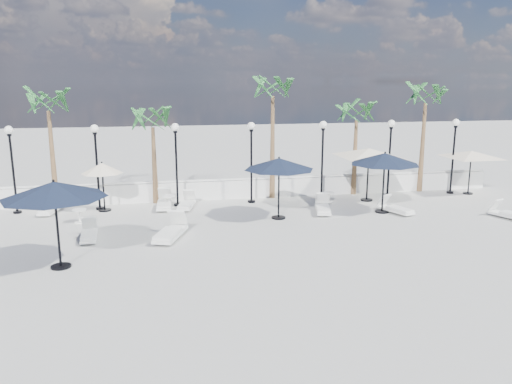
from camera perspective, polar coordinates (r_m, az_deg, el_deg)
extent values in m
plane|color=#ABAAA5|center=(17.84, 3.29, -6.06)|extent=(100.00, 100.00, 0.00)
cube|color=silver|center=(24.81, -0.95, 0.35)|extent=(26.00, 0.30, 0.90)
cube|color=silver|center=(24.70, -0.95, 1.53)|extent=(26.00, 0.12, 0.08)
cylinder|color=black|center=(24.39, -25.59, -2.08)|extent=(0.36, 0.36, 0.10)
cylinder|color=black|center=(24.05, -25.97, 1.85)|extent=(0.10, 0.10, 3.50)
cylinder|color=black|center=(23.83, -26.36, 5.86)|extent=(0.18, 0.18, 0.10)
sphere|color=white|center=(23.81, -26.41, 6.36)|extent=(0.36, 0.36, 0.36)
cylinder|color=black|center=(23.73, -17.40, -1.79)|extent=(0.36, 0.36, 0.10)
cylinder|color=black|center=(23.38, -17.67, 2.25)|extent=(0.10, 0.10, 3.50)
cylinder|color=black|center=(23.16, -17.95, 6.40)|extent=(0.18, 0.18, 0.10)
sphere|color=white|center=(23.14, -17.98, 6.91)|extent=(0.36, 0.36, 0.36)
cylinder|color=black|center=(23.57, -8.92, -1.45)|extent=(0.36, 0.36, 0.10)
cylinder|color=black|center=(23.23, -9.07, 2.63)|extent=(0.10, 0.10, 3.50)
cylinder|color=black|center=(23.00, -9.21, 6.80)|extent=(0.18, 0.18, 0.10)
sphere|color=white|center=(22.98, -9.23, 7.32)|extent=(0.36, 0.36, 0.36)
cylinder|color=black|center=(23.94, -0.53, -1.08)|extent=(0.36, 0.36, 0.10)
cylinder|color=black|center=(23.60, -0.53, 2.94)|extent=(0.10, 0.10, 3.50)
cylinder|color=black|center=(23.37, -0.54, 7.05)|extent=(0.18, 0.18, 0.10)
sphere|color=white|center=(23.35, -0.54, 7.56)|extent=(0.36, 0.36, 0.36)
cylinder|color=black|center=(24.79, 7.45, -0.71)|extent=(0.36, 0.36, 0.10)
cylinder|color=black|center=(24.46, 7.57, 3.17)|extent=(0.10, 0.10, 3.50)
cylinder|color=black|center=(24.25, 7.68, 7.14)|extent=(0.18, 0.18, 0.10)
sphere|color=white|center=(24.23, 7.70, 7.63)|extent=(0.36, 0.36, 0.36)
cylinder|color=black|center=(26.10, 14.77, -0.35)|extent=(0.36, 0.36, 0.10)
cylinder|color=black|center=(25.78, 14.98, 3.33)|extent=(0.10, 0.10, 3.50)
cylinder|color=black|center=(25.58, 15.19, 7.09)|extent=(0.18, 0.18, 0.10)
sphere|color=white|center=(25.56, 15.22, 7.56)|extent=(0.36, 0.36, 0.36)
cylinder|color=black|center=(27.78, 21.29, -0.03)|extent=(0.36, 0.36, 0.10)
cylinder|color=black|center=(27.49, 21.57, 3.43)|extent=(0.10, 0.10, 3.50)
cylinder|color=black|center=(27.30, 21.86, 6.95)|extent=(0.18, 0.18, 0.10)
sphere|color=white|center=(27.28, 21.89, 7.39)|extent=(0.36, 0.36, 0.36)
cone|color=brown|center=(24.41, -22.20, 3.40)|extent=(0.28, 0.28, 4.40)
cone|color=brown|center=(24.00, -11.53, 2.97)|extent=(0.28, 0.28, 3.60)
cone|color=brown|center=(24.50, 1.89, 5.06)|extent=(0.28, 0.28, 5.00)
cone|color=brown|center=(25.87, 11.23, 3.89)|extent=(0.28, 0.28, 3.80)
cone|color=brown|center=(27.43, 18.47, 4.80)|extent=(0.28, 0.28, 4.60)
cube|color=silver|center=(23.75, -22.45, -1.94)|extent=(0.83, 1.75, 0.09)
cube|color=silver|center=(23.52, -22.66, -1.84)|extent=(0.71, 1.21, 0.09)
cube|color=silver|center=(24.30, -21.95, -0.77)|extent=(0.59, 0.48, 0.53)
cube|color=silver|center=(18.70, -9.74, -4.79)|extent=(1.40, 2.23, 0.11)
cube|color=silver|center=(18.41, -10.04, -4.67)|extent=(1.12, 1.57, 0.11)
cube|color=silver|center=(19.36, -8.96, -2.86)|extent=(0.79, 0.70, 0.66)
cube|color=silver|center=(19.36, -18.55, -4.79)|extent=(0.69, 1.70, 0.09)
cube|color=silver|center=(19.12, -18.60, -4.70)|extent=(0.61, 1.16, 0.09)
cube|color=silver|center=(19.92, -18.52, -3.31)|extent=(0.55, 0.43, 0.52)
cube|color=silver|center=(23.01, -7.94, -1.52)|extent=(0.98, 1.83, 0.09)
cube|color=silver|center=(22.77, -8.06, -1.41)|extent=(0.81, 1.27, 0.09)
cube|color=silver|center=(23.61, -7.65, -0.29)|extent=(0.63, 0.53, 0.55)
cube|color=silver|center=(23.20, -10.42, -1.46)|extent=(0.75, 1.96, 0.10)
cube|color=silver|center=(22.92, -10.46, -1.33)|extent=(0.67, 1.33, 0.10)
cube|color=silver|center=(23.88, -10.39, -0.11)|extent=(0.63, 0.49, 0.60)
cube|color=silver|center=(22.83, 15.65, -2.00)|extent=(1.17, 1.81, 0.09)
cube|color=silver|center=(22.66, 16.10, -1.87)|extent=(0.93, 1.28, 0.09)
cube|color=silver|center=(23.20, 14.42, -0.83)|extent=(0.65, 0.58, 0.54)
cube|color=silver|center=(22.25, 7.65, -1.99)|extent=(1.03, 1.89, 0.10)
cube|color=silver|center=(21.99, 7.70, -1.88)|extent=(0.84, 1.32, 0.10)
cube|color=silver|center=(22.87, 7.54, -0.66)|extent=(0.65, 0.55, 0.56)
cube|color=silver|center=(23.66, 27.07, -2.42)|extent=(1.18, 1.81, 0.09)
cube|color=silver|center=(23.92, 25.72, -1.29)|extent=(0.65, 0.58, 0.54)
cylinder|color=silver|center=(23.28, -9.88, -1.74)|extent=(0.46, 0.46, 0.03)
cylinder|color=silver|center=(23.22, -9.90, -1.13)|extent=(0.07, 0.07, 0.55)
cylinder|color=silver|center=(23.16, -9.93, -0.44)|extent=(0.59, 0.59, 0.03)
cylinder|color=silver|center=(21.78, -19.46, -3.28)|extent=(0.45, 0.45, 0.03)
cylinder|color=silver|center=(21.72, -19.51, -2.64)|extent=(0.07, 0.07, 0.54)
cylinder|color=silver|center=(21.65, -19.56, -1.92)|extent=(0.58, 0.58, 0.03)
cylinder|color=silver|center=(24.27, 8.32, -1.11)|extent=(0.38, 0.38, 0.03)
cylinder|color=silver|center=(24.23, 8.33, -0.62)|extent=(0.06, 0.06, 0.45)
cylinder|color=silver|center=(24.17, 8.35, -0.07)|extent=(0.49, 0.49, 0.03)
cylinder|color=black|center=(16.88, -21.39, -7.93)|extent=(0.61, 0.61, 0.07)
cylinder|color=black|center=(16.48, -21.75, -3.65)|extent=(0.08, 0.08, 2.68)
cone|color=black|center=(16.22, -22.08, 0.24)|extent=(3.18, 3.18, 0.49)
sphere|color=black|center=(16.17, -22.16, 1.19)|extent=(0.09, 0.09, 0.09)
cylinder|color=black|center=(21.20, 2.58, -2.94)|extent=(0.59, 0.59, 0.06)
cylinder|color=black|center=(20.90, 2.62, 0.32)|extent=(0.07, 0.07, 2.53)
cone|color=black|center=(20.70, 2.65, 3.23)|extent=(2.95, 2.95, 0.47)
sphere|color=black|center=(20.66, 2.65, 3.96)|extent=(0.08, 0.08, 0.08)
cylinder|color=black|center=(22.85, 14.19, -2.18)|extent=(0.61, 0.61, 0.06)
cylinder|color=black|center=(22.57, 14.36, 0.94)|extent=(0.08, 0.08, 2.60)
cone|color=black|center=(22.38, 14.51, 3.71)|extent=(3.03, 3.03, 0.49)
sphere|color=black|center=(22.34, 14.55, 4.39)|extent=(0.09, 0.09, 0.09)
cylinder|color=black|center=(27.99, 23.05, -0.14)|extent=(0.50, 0.50, 0.06)
cylinder|color=black|center=(27.79, 23.24, 2.03)|extent=(0.07, 0.07, 2.21)
pyramid|color=beige|center=(27.63, 23.44, 4.33)|extent=(4.89, 4.89, 0.34)
cylinder|color=black|center=(24.91, 12.52, -0.88)|extent=(0.58, 0.58, 0.07)
cylinder|color=black|center=(24.66, 12.65, 1.90)|extent=(0.08, 0.08, 2.53)
pyramid|color=beige|center=(24.46, 12.80, 4.88)|extent=(5.49, 5.49, 0.39)
cylinder|color=black|center=(23.41, -16.89, -1.99)|extent=(0.57, 0.57, 0.06)
cylinder|color=black|center=(23.19, -17.05, 0.48)|extent=(0.07, 0.07, 2.12)
cone|color=beige|center=(23.03, -17.18, 2.62)|extent=(1.82, 1.82, 0.45)
sphere|color=black|center=(22.99, -17.23, 3.24)|extent=(0.08, 0.08, 0.08)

